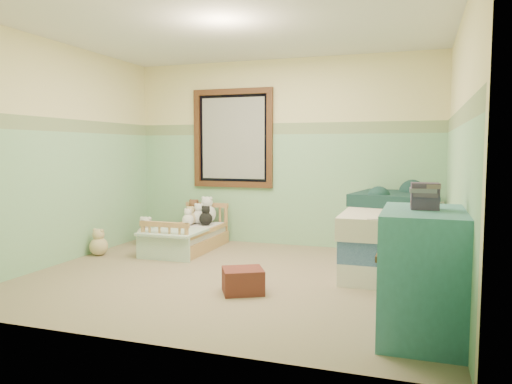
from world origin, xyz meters
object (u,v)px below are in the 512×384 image
(plush_floor_tan, at_px, (99,246))
(twin_bed_frame, at_px, (396,257))
(floor_book, at_px, (245,276))
(dresser, at_px, (423,273))
(toddler_bed_frame, at_px, (188,243))
(red_pillow, at_px, (243,281))
(plush_floor_cream, at_px, (146,235))

(plush_floor_tan, xyz_separation_m, twin_bed_frame, (3.49, 0.56, -0.00))
(floor_book, bearing_deg, twin_bed_frame, 58.89)
(plush_floor_tan, relative_size, dresser, 0.25)
(toddler_bed_frame, height_order, plush_floor_tan, plush_floor_tan)
(toddler_bed_frame, xyz_separation_m, plush_floor_tan, (-0.88, -0.66, 0.03))
(dresser, bearing_deg, floor_book, 148.71)
(plush_floor_tan, height_order, red_pillow, same)
(twin_bed_frame, bearing_deg, toddler_bed_frame, 177.76)
(plush_floor_tan, xyz_separation_m, dresser, (3.75, -1.43, 0.33))
(plush_floor_tan, xyz_separation_m, red_pillow, (2.21, -0.90, -0.00))
(plush_floor_tan, bearing_deg, twin_bed_frame, 9.06)
(twin_bed_frame, bearing_deg, red_pillow, -131.21)
(toddler_bed_frame, height_order, red_pillow, red_pillow)
(toddler_bed_frame, relative_size, plush_floor_cream, 4.86)
(twin_bed_frame, bearing_deg, plush_floor_tan, -170.94)
(twin_bed_frame, bearing_deg, floor_book, -146.23)
(toddler_bed_frame, bearing_deg, plush_floor_cream, 171.25)
(toddler_bed_frame, height_order, dresser, dresser)
(dresser, bearing_deg, twin_bed_frame, 97.52)
(plush_floor_cream, height_order, plush_floor_tan, plush_floor_cream)
(plush_floor_cream, relative_size, twin_bed_frame, 0.13)
(plush_floor_cream, xyz_separation_m, floor_book, (1.85, -1.17, -0.12))
(toddler_bed_frame, distance_m, twin_bed_frame, 2.60)
(twin_bed_frame, bearing_deg, plush_floor_cream, 176.40)
(twin_bed_frame, relative_size, dresser, 2.24)
(toddler_bed_frame, bearing_deg, floor_book, -42.24)
(floor_book, bearing_deg, dresser, -6.17)
(twin_bed_frame, bearing_deg, dresser, -82.48)
(toddler_bed_frame, xyz_separation_m, plush_floor_cream, (-0.68, 0.11, 0.05))
(twin_bed_frame, relative_size, floor_book, 7.14)
(plush_floor_cream, relative_size, dresser, 0.29)
(plush_floor_cream, bearing_deg, floor_book, -32.19)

